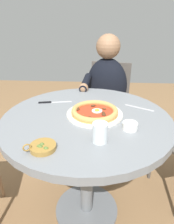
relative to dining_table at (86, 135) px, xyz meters
name	(u,v)px	position (x,y,z in m)	size (l,w,h in m)	color
ground_plane	(87,210)	(0.00, 0.00, -0.63)	(6.00, 6.00, 0.02)	olive
dining_table	(86,135)	(0.00, 0.00, 0.00)	(0.92, 0.92, 0.75)	gray
pizza_on_plate	(95,112)	(0.04, 0.02, 0.14)	(0.31, 0.31, 0.04)	white
water_glass	(100,134)	(0.07, -0.24, 0.16)	(0.07, 0.07, 0.09)	silver
steak_knife	(50,102)	(-0.24, 0.17, 0.13)	(0.20, 0.05, 0.01)	silver
ramekin_capers	(130,126)	(0.22, -0.12, 0.14)	(0.07, 0.07, 0.04)	white
olive_pan	(43,147)	(-0.16, -0.31, 0.14)	(0.12, 0.11, 0.04)	olive
fork_utensil	(139,108)	(0.31, 0.13, 0.12)	(0.16, 0.09, 0.00)	#BCBCC1
diner_person	(105,107)	(0.13, 0.69, -0.13)	(0.40, 0.49, 1.12)	#282833
cafe_chair_diner	(108,98)	(0.15, 0.82, -0.10)	(0.49, 0.49, 0.85)	#504A45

